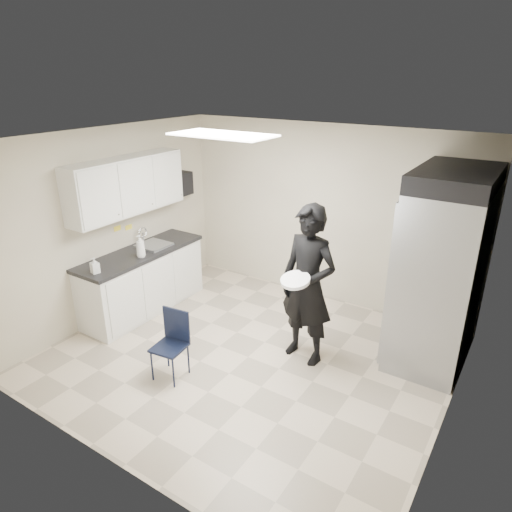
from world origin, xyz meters
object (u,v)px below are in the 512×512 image
Objects in this scene: lower_counter at (143,282)px; man_tuxedo at (308,286)px; folding_chair at (169,348)px; commercial_fridge at (441,277)px.

lower_counter is 0.99× the size of man_tuxedo.
folding_chair is 0.40× the size of man_tuxedo.
lower_counter is 2.58m from man_tuxedo.
commercial_fridge is at bearing 42.60° from man_tuxedo.
commercial_fridge is 2.72× the size of folding_chair.
folding_chair is (1.42, -0.99, -0.04)m from lower_counter.
commercial_fridge is 1.10× the size of man_tuxedo.
lower_counter reaches higher than folding_chair.
folding_chair is at bearing -34.84° from lower_counter.
commercial_fridge is at bearing 15.88° from lower_counter.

